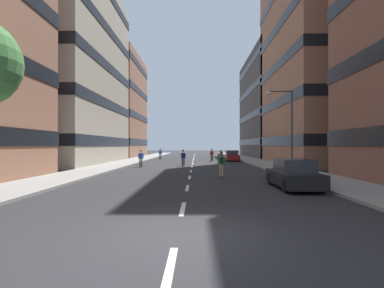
# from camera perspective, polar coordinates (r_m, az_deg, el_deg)

# --- Properties ---
(ground_plane) EXTENTS (182.47, 182.47, 0.00)m
(ground_plane) POSITION_cam_1_polar(r_m,az_deg,el_deg) (37.67, 0.16, -3.65)
(ground_plane) COLOR #28282B
(sidewalk_left) EXTENTS (3.59, 83.63, 0.14)m
(sidewalk_left) POSITION_cam_1_polar(r_m,az_deg,el_deg) (42.41, -11.30, -3.17)
(sidewalk_left) COLOR gray
(sidewalk_left) RESTS_ON ground_plane
(sidewalk_right) EXTENTS (3.59, 83.63, 0.14)m
(sidewalk_right) POSITION_cam_1_polar(r_m,az_deg,el_deg) (42.22, 11.81, -3.18)
(sidewalk_right) COLOR gray
(sidewalk_right) RESTS_ON ground_plane
(lane_markings) EXTENTS (0.16, 72.20, 0.01)m
(lane_markings) POSITION_cam_1_polar(r_m,az_deg,el_deg) (40.25, 0.21, -3.43)
(lane_markings) COLOR silver
(lane_markings) RESTS_ON ground_plane
(building_left_mid) EXTENTS (15.05, 20.30, 22.68)m
(building_left_mid) POSITION_cam_1_polar(r_m,az_deg,el_deg) (41.05, -26.15, 12.72)
(building_left_mid) COLOR #B2A893
(building_left_mid) RESTS_ON ground_plane
(building_left_far) EXTENTS (15.05, 16.46, 18.96)m
(building_left_far) POSITION_cam_1_polar(r_m,az_deg,el_deg) (58.17, -17.49, 7.00)
(building_left_far) COLOR #9E6B51
(building_left_far) RESTS_ON ground_plane
(building_right_mid) EXTENTS (15.05, 18.05, 36.50)m
(building_right_mid) POSITION_cam_1_polar(r_m,az_deg,el_deg) (42.73, 26.68, 21.92)
(building_right_mid) COLOR #9E6B51
(building_right_mid) RESTS_ON ground_plane
(building_right_far) EXTENTS (15.05, 22.71, 18.96)m
(building_right_far) POSITION_cam_1_polar(r_m,az_deg,el_deg) (57.87, 18.37, 7.04)
(building_right_far) COLOR #4C4744
(building_right_far) RESTS_ON ground_plane
(parked_car_near) EXTENTS (1.82, 4.40, 1.52)m
(parked_car_near) POSITION_cam_1_polar(r_m,az_deg,el_deg) (41.81, 7.75, -2.35)
(parked_car_near) COLOR maroon
(parked_car_near) RESTS_ON ground_plane
(parked_car_mid) EXTENTS (1.82, 4.40, 1.52)m
(parked_car_mid) POSITION_cam_1_polar(r_m,az_deg,el_deg) (15.91, 19.25, -5.73)
(parked_car_mid) COLOR black
(parked_car_mid) RESTS_ON ground_plane
(streetlamp_right) EXTENTS (2.13, 0.30, 6.50)m
(streetlamp_right) POSITION_cam_1_polar(r_m,az_deg,el_deg) (24.55, 18.13, 4.23)
(streetlamp_right) COLOR #3F3F44
(streetlamp_right) RESTS_ON sidewalk_right
(skater_0) EXTENTS (0.54, 0.91, 1.78)m
(skater_0) POSITION_cam_1_polar(r_m,az_deg,el_deg) (30.03, -9.97, -2.62)
(skater_0) COLOR brown
(skater_0) RESTS_ON ground_plane
(skater_1) EXTENTS (0.55, 0.92, 1.78)m
(skater_1) POSITION_cam_1_polar(r_m,az_deg,el_deg) (45.98, -6.22, -1.81)
(skater_1) COLOR brown
(skater_1) RESTS_ON ground_plane
(skater_2) EXTENTS (0.54, 0.91, 1.78)m
(skater_2) POSITION_cam_1_polar(r_m,az_deg,el_deg) (20.30, 5.78, -3.67)
(skater_2) COLOR brown
(skater_2) RESTS_ON ground_plane
(skater_3) EXTENTS (0.56, 0.92, 1.78)m
(skater_3) POSITION_cam_1_polar(r_m,az_deg,el_deg) (41.28, 3.88, -1.98)
(skater_3) COLOR brown
(skater_3) RESTS_ON ground_plane
(skater_4) EXTENTS (0.56, 0.92, 1.78)m
(skater_4) POSITION_cam_1_polar(r_m,az_deg,el_deg) (26.71, 5.62, -2.85)
(skater_4) COLOR brown
(skater_4) RESTS_ON ground_plane
(skater_5) EXTENTS (0.56, 0.92, 1.78)m
(skater_5) POSITION_cam_1_polar(r_m,az_deg,el_deg) (30.67, -1.73, -2.52)
(skater_5) COLOR brown
(skater_5) RESTS_ON ground_plane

